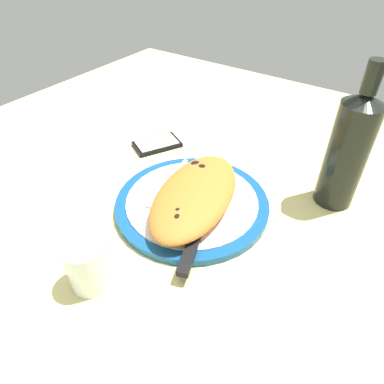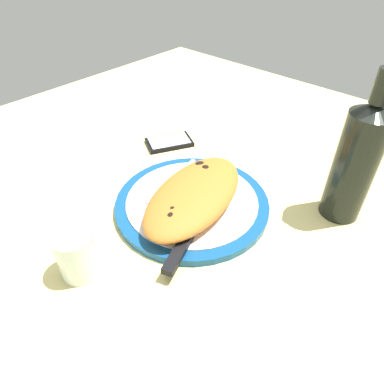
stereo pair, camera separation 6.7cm
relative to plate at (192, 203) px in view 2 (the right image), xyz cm
name	(u,v)px [view 2 (the right image)]	position (x,y,z in cm)	size (l,w,h in cm)	color
ground_plane	(192,212)	(0.00, 0.00, -2.38)	(150.00, 150.00, 3.00)	#E5D684
plate	(192,203)	(0.00, 0.00, 0.00)	(30.87, 30.87, 1.84)	navy
calzone	(194,195)	(0.70, 1.19, 3.30)	(30.07, 19.75, 4.68)	orange
fork	(169,185)	(-0.17, -6.78, 1.15)	(17.72, 5.20, 0.40)	silver
knife	(185,241)	(9.49, 6.94, 1.45)	(20.76, 9.06, 1.20)	silver
smartphone	(169,142)	(-13.99, -20.63, -0.32)	(13.28, 11.43, 1.16)	black
water_glass	(78,256)	(24.33, -2.77, 2.80)	(6.46, 6.46, 8.56)	silver
wine_bottle	(356,162)	(-18.52, 22.66, 11.21)	(7.58, 7.58, 28.76)	black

